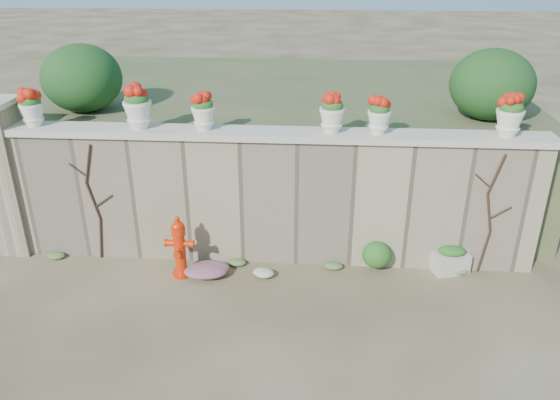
# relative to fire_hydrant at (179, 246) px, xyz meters

# --- Properties ---
(ground) EXTENTS (80.00, 80.00, 0.00)m
(ground) POSITION_rel_fire_hydrant_xyz_m (1.29, -1.16, -0.49)
(ground) COLOR #483924
(ground) RESTS_ON ground
(stone_wall) EXTENTS (8.00, 0.40, 2.00)m
(stone_wall) POSITION_rel_fire_hydrant_xyz_m (1.29, 0.64, 0.51)
(stone_wall) COLOR gray
(stone_wall) RESTS_ON ground
(wall_cap) EXTENTS (8.10, 0.52, 0.10)m
(wall_cap) POSITION_rel_fire_hydrant_xyz_m (1.29, 0.64, 1.56)
(wall_cap) COLOR beige
(wall_cap) RESTS_ON stone_wall
(gate_pillar) EXTENTS (0.72, 0.72, 2.48)m
(gate_pillar) POSITION_rel_fire_hydrant_xyz_m (-2.86, 0.64, 0.76)
(gate_pillar) COLOR gray
(gate_pillar) RESTS_ON ground
(raised_fill) EXTENTS (9.00, 6.00, 2.00)m
(raised_fill) POSITION_rel_fire_hydrant_xyz_m (1.29, 3.84, 0.51)
(raised_fill) COLOR #384C23
(raised_fill) RESTS_ON ground
(back_shrub_left) EXTENTS (1.30, 1.30, 1.10)m
(back_shrub_left) POSITION_rel_fire_hydrant_xyz_m (-1.91, 1.84, 2.06)
(back_shrub_left) COLOR #143814
(back_shrub_left) RESTS_ON raised_fill
(back_shrub_right) EXTENTS (1.30, 1.30, 1.10)m
(back_shrub_right) POSITION_rel_fire_hydrant_xyz_m (4.69, 1.84, 2.06)
(back_shrub_right) COLOR #143814
(back_shrub_right) RESTS_ON raised_fill
(vine_left) EXTENTS (0.60, 0.04, 1.91)m
(vine_left) POSITION_rel_fire_hydrant_xyz_m (-1.38, 0.42, 0.50)
(vine_left) COLOR black
(vine_left) RESTS_ON ground
(vine_right) EXTENTS (0.60, 0.04, 1.91)m
(vine_right) POSITION_rel_fire_hydrant_xyz_m (4.52, 0.42, 0.50)
(vine_right) COLOR black
(vine_right) RESTS_ON ground
(fire_hydrant) EXTENTS (0.42, 0.30, 0.98)m
(fire_hydrant) POSITION_rel_fire_hydrant_xyz_m (0.00, 0.00, 0.00)
(fire_hydrant) COLOR red
(fire_hydrant) RESTS_ON ground
(planter_box) EXTENTS (0.59, 0.46, 0.44)m
(planter_box) POSITION_rel_fire_hydrant_xyz_m (4.06, 0.39, -0.29)
(planter_box) COLOR beige
(planter_box) RESTS_ON ground
(green_shrub) EXTENTS (0.65, 0.59, 0.62)m
(green_shrub) POSITION_rel_fire_hydrant_xyz_m (2.94, 0.29, -0.18)
(green_shrub) COLOR #1E5119
(green_shrub) RESTS_ON ground
(magenta_clump) EXTENTS (0.95, 0.63, 0.25)m
(magenta_clump) POSITION_rel_fire_hydrant_xyz_m (0.37, 0.02, -0.37)
(magenta_clump) COLOR #B42488
(magenta_clump) RESTS_ON ground
(white_flowers) EXTENTS (0.49, 0.39, 0.18)m
(white_flowers) POSITION_rel_fire_hydrant_xyz_m (1.19, -0.01, -0.40)
(white_flowers) COLOR white
(white_flowers) RESTS_ON ground
(urn_pot_0) EXTENTS (0.34, 0.34, 0.54)m
(urn_pot_0) POSITION_rel_fire_hydrant_xyz_m (-2.20, 0.64, 1.87)
(urn_pot_0) COLOR white
(urn_pot_0) RESTS_ON wall_cap
(urn_pot_1) EXTENTS (0.41, 0.41, 0.64)m
(urn_pot_1) POSITION_rel_fire_hydrant_xyz_m (-0.62, 0.64, 1.92)
(urn_pot_1) COLOR white
(urn_pot_1) RESTS_ON wall_cap
(urn_pot_2) EXTENTS (0.34, 0.34, 0.54)m
(urn_pot_2) POSITION_rel_fire_hydrant_xyz_m (0.34, 0.64, 1.87)
(urn_pot_2) COLOR white
(urn_pot_2) RESTS_ON wall_cap
(urn_pot_3) EXTENTS (0.36, 0.36, 0.56)m
(urn_pot_3) POSITION_rel_fire_hydrant_xyz_m (2.18, 0.64, 1.89)
(urn_pot_3) COLOR white
(urn_pot_3) RESTS_ON wall_cap
(urn_pot_4) EXTENTS (0.33, 0.33, 0.52)m
(urn_pot_4) POSITION_rel_fire_hydrant_xyz_m (2.84, 0.64, 1.86)
(urn_pot_4) COLOR white
(urn_pot_4) RESTS_ON wall_cap
(urn_pot_5) EXTENTS (0.38, 0.38, 0.59)m
(urn_pot_5) POSITION_rel_fire_hydrant_xyz_m (4.63, 0.64, 1.90)
(urn_pot_5) COLOR white
(urn_pot_5) RESTS_ON wall_cap
(terracotta_pot) EXTENTS (0.21, 0.21, 0.25)m
(terracotta_pot) POSITION_rel_fire_hydrant_xyz_m (4.64, 0.64, 1.72)
(terracotta_pot) COLOR #AC5C34
(terracotta_pot) RESTS_ON wall_cap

